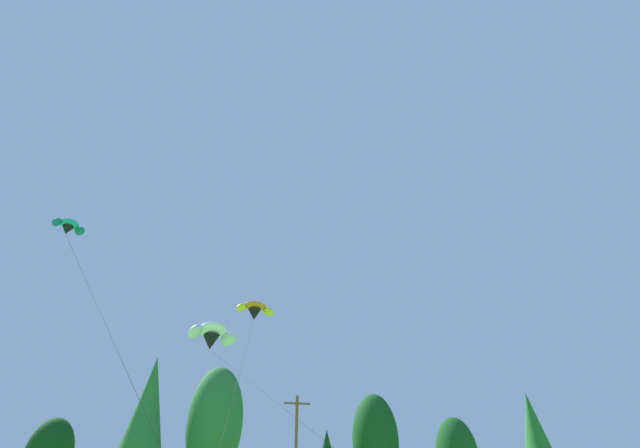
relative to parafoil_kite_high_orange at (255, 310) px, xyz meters
name	(u,v)px	position (x,y,z in m)	size (l,w,h in m)	color
treeline_tree_d	(147,413)	(-7.83, 16.81, -5.07)	(4.73, 4.73, 14.22)	#472D19
treeline_tree_e	(215,422)	(-1.29, 17.58, -5.62)	(5.53, 5.53, 13.81)	#472D19
treeline_tree_g	(375,440)	(16.00, 18.12, -6.75)	(5.02, 5.02, 11.94)	#472D19
treeline_tree_i	(536,436)	(33.65, 14.57, -6.29)	(4.30, 4.30, 12.26)	#472D19
parafoil_kite_high_orange	(255,310)	(0.00, 0.00, 0.00)	(4.33, 18.00, 13.07)	orange
parafoil_kite_mid_white	(212,335)	(-2.84, 1.32, -1.73)	(9.38, 19.82, 12.09)	white
parafoil_kite_far_teal	(68,227)	(-13.75, -1.10, 4.51)	(12.13, 17.18, 17.49)	teal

